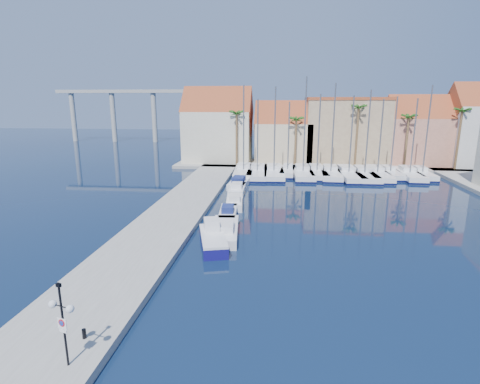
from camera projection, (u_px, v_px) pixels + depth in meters
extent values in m
plane|color=black|center=(254.00, 283.00, 23.99)|extent=(260.00, 260.00, 0.00)
cube|color=gray|center=(175.00, 213.00, 37.90)|extent=(6.00, 77.00, 0.50)
cube|color=gray|center=(326.00, 163.00, 69.27)|extent=(54.00, 16.00, 0.50)
cylinder|color=black|center=(64.00, 325.00, 15.32)|extent=(0.09, 0.09, 3.79)
cylinder|color=black|center=(57.00, 305.00, 15.21)|extent=(0.47, 0.18, 0.05)
cylinder|color=black|center=(66.00, 308.00, 15.03)|extent=(0.47, 0.18, 0.05)
sphere|color=white|center=(53.00, 304.00, 15.30)|extent=(0.34, 0.34, 0.34)
sphere|color=white|center=(70.00, 309.00, 14.94)|extent=(0.34, 0.34, 0.34)
cube|color=black|center=(58.00, 285.00, 14.90)|extent=(0.23, 0.17, 0.15)
cube|color=white|center=(62.00, 324.00, 15.25)|extent=(0.46, 0.16, 0.47)
cylinder|color=red|center=(62.00, 323.00, 15.22)|extent=(0.31, 0.11, 0.32)
cylinder|color=#1933A5|center=(61.00, 323.00, 15.21)|extent=(0.22, 0.08, 0.23)
cube|color=white|center=(63.00, 331.00, 15.33)|extent=(0.37, 0.14, 0.13)
cylinder|color=black|center=(84.00, 334.00, 17.49)|extent=(0.19, 0.19, 0.47)
cube|color=navy|center=(213.00, 242.00, 29.85)|extent=(3.24, 5.88, 0.84)
cube|color=white|center=(213.00, 236.00, 29.73)|extent=(3.24, 5.88, 0.19)
cube|color=white|center=(212.00, 225.00, 30.68)|extent=(1.55, 1.75, 1.02)
cube|color=white|center=(225.00, 231.00, 32.28)|extent=(2.79, 7.00, 0.80)
cube|color=white|center=(224.00, 226.00, 31.45)|extent=(1.74, 2.52, 0.60)
cube|color=white|center=(228.00, 214.00, 37.25)|extent=(1.98, 5.15, 0.80)
cube|color=navy|center=(228.00, 209.00, 36.60)|extent=(1.26, 1.84, 0.60)
cube|color=white|center=(234.00, 202.00, 41.45)|extent=(2.23, 5.47, 0.80)
cube|color=white|center=(234.00, 198.00, 40.77)|extent=(1.37, 1.97, 0.60)
cube|color=white|center=(237.00, 190.00, 47.43)|extent=(1.98, 5.80, 0.80)
cube|color=white|center=(237.00, 185.00, 46.70)|extent=(1.34, 2.05, 0.60)
cube|color=white|center=(240.00, 183.00, 51.41)|extent=(2.71, 7.09, 0.80)
cube|color=navy|center=(239.00, 179.00, 50.58)|extent=(1.72, 2.54, 0.60)
cube|color=white|center=(244.00, 172.00, 58.91)|extent=(3.28, 10.82, 1.00)
cube|color=#0C113D|center=(244.00, 174.00, 58.98)|extent=(3.34, 10.89, 0.28)
cube|color=white|center=(244.00, 166.00, 59.76)|extent=(2.10, 3.30, 0.60)
cylinder|color=slate|center=(244.00, 128.00, 56.77)|extent=(0.20, 0.20, 12.67)
cube|color=white|center=(257.00, 173.00, 58.13)|extent=(3.13, 11.45, 1.00)
cube|color=#0C113D|center=(257.00, 175.00, 58.21)|extent=(3.19, 11.51, 0.28)
cube|color=white|center=(258.00, 166.00, 59.05)|extent=(2.12, 3.45, 0.60)
cylinder|color=slate|center=(258.00, 135.00, 56.21)|extent=(0.20, 0.20, 10.65)
cube|color=white|center=(274.00, 173.00, 58.06)|extent=(3.47, 11.52, 1.00)
cube|color=#0C113D|center=(274.00, 175.00, 58.13)|extent=(3.53, 11.59, 0.28)
cube|color=white|center=(274.00, 167.00, 58.97)|extent=(2.23, 3.51, 0.60)
cylinder|color=slate|center=(275.00, 129.00, 55.92)|extent=(0.20, 0.20, 12.41)
cube|color=white|center=(288.00, 172.00, 58.98)|extent=(2.72, 8.21, 1.00)
cube|color=#0C113D|center=(288.00, 174.00, 59.05)|extent=(2.78, 8.28, 0.28)
cube|color=white|center=(288.00, 166.00, 59.56)|extent=(1.65, 2.53, 0.60)
cylinder|color=slate|center=(289.00, 136.00, 57.26)|extent=(0.20, 0.20, 10.24)
cube|color=white|center=(303.00, 173.00, 57.68)|extent=(3.24, 11.19, 1.00)
cube|color=#0C113D|center=(303.00, 175.00, 57.76)|extent=(3.30, 11.26, 0.28)
cube|color=white|center=(302.00, 167.00, 58.57)|extent=(2.13, 3.40, 0.60)
cylinder|color=slate|center=(305.00, 125.00, 55.39)|extent=(0.20, 0.20, 13.83)
cube|color=white|center=(316.00, 173.00, 58.11)|extent=(3.08, 10.19, 1.00)
cube|color=#0C113D|center=(316.00, 175.00, 58.19)|extent=(3.14, 10.25, 0.28)
cube|color=white|center=(316.00, 167.00, 58.90)|extent=(1.97, 3.10, 0.60)
cylinder|color=slate|center=(319.00, 133.00, 56.16)|extent=(0.20, 0.20, 11.38)
cube|color=white|center=(330.00, 174.00, 57.43)|extent=(3.37, 11.01, 1.00)
cube|color=#0C113D|center=(330.00, 176.00, 57.51)|extent=(3.43, 11.07, 0.28)
cube|color=white|center=(330.00, 167.00, 58.29)|extent=(2.14, 3.36, 0.60)
cylinder|color=slate|center=(333.00, 128.00, 55.27)|extent=(0.20, 0.20, 12.90)
cube|color=white|center=(348.00, 174.00, 56.93)|extent=(3.85, 11.92, 1.00)
cube|color=#0C113D|center=(348.00, 176.00, 57.00)|extent=(3.91, 11.99, 0.28)
cube|color=white|center=(346.00, 168.00, 57.88)|extent=(2.37, 3.66, 0.60)
cylinder|color=slate|center=(351.00, 134.00, 54.92)|extent=(0.20, 0.20, 11.14)
cube|color=white|center=(364.00, 175.00, 56.45)|extent=(3.01, 11.34, 1.00)
cube|color=#0C113D|center=(363.00, 177.00, 56.52)|extent=(3.07, 11.40, 0.28)
cube|color=white|center=(362.00, 168.00, 57.35)|extent=(2.08, 3.41, 0.60)
cylinder|color=slate|center=(368.00, 132.00, 54.37)|extent=(0.20, 0.20, 11.94)
cube|color=white|center=(376.00, 174.00, 56.90)|extent=(3.15, 11.32, 1.00)
cube|color=#0C113D|center=(376.00, 176.00, 56.98)|extent=(3.21, 11.38, 0.28)
cube|color=white|center=(375.00, 168.00, 57.80)|extent=(2.12, 3.42, 0.60)
cylinder|color=slate|center=(381.00, 136.00, 54.99)|extent=(0.20, 0.20, 10.63)
cube|color=white|center=(389.00, 174.00, 57.39)|extent=(2.84, 8.51, 1.00)
cube|color=#0C113D|center=(389.00, 176.00, 57.46)|extent=(2.90, 8.57, 0.28)
cube|color=white|center=(388.00, 168.00, 58.01)|extent=(1.72, 2.62, 0.60)
cylinder|color=slate|center=(394.00, 134.00, 55.56)|extent=(0.20, 0.20, 11.03)
cube|color=white|center=(409.00, 175.00, 56.60)|extent=(3.01, 10.33, 1.00)
cube|color=#0C113D|center=(408.00, 177.00, 56.67)|extent=(3.07, 10.39, 0.28)
cube|color=white|center=(407.00, 168.00, 57.39)|extent=(1.97, 3.13, 0.60)
cylinder|color=slate|center=(414.00, 136.00, 54.72)|extent=(0.20, 0.20, 10.75)
cube|color=white|center=(421.00, 174.00, 56.77)|extent=(2.18, 8.33, 1.00)
cube|color=#0C113D|center=(421.00, 177.00, 56.84)|extent=(2.24, 8.39, 0.28)
cube|color=white|center=(420.00, 168.00, 57.38)|extent=(1.52, 2.50, 0.60)
cylinder|color=slate|center=(428.00, 129.00, 54.76)|extent=(0.20, 0.20, 12.59)
cube|color=beige|center=(218.00, 136.00, 69.25)|extent=(12.00, 9.00, 9.00)
cube|color=maroon|center=(218.00, 111.00, 68.19)|extent=(12.30, 9.00, 9.00)
cube|color=beige|center=(283.00, 142.00, 68.24)|extent=(10.00, 8.00, 7.00)
cube|color=maroon|center=(284.00, 123.00, 67.42)|extent=(10.30, 8.00, 8.00)
cube|color=tan|center=(345.00, 131.00, 67.60)|extent=(14.00, 10.00, 11.00)
cube|color=maroon|center=(347.00, 99.00, 66.24)|extent=(14.20, 10.20, 0.50)
cube|color=#B9735D|center=(415.00, 141.00, 65.74)|extent=(10.00, 8.00, 8.00)
cube|color=maroon|center=(417.00, 118.00, 64.80)|extent=(10.30, 8.00, 8.00)
cube|color=silver|center=(473.00, 136.00, 63.61)|extent=(8.00, 8.00, 10.00)
cube|color=maroon|center=(477.00, 106.00, 62.42)|extent=(8.30, 8.00, 8.00)
cylinder|color=brown|center=(237.00, 139.00, 64.01)|extent=(0.36, 0.36, 9.00)
sphere|color=#255C1A|center=(237.00, 113.00, 62.98)|extent=(2.60, 2.60, 2.60)
cylinder|color=brown|center=(295.00, 143.00, 63.09)|extent=(0.36, 0.36, 8.00)
sphere|color=#255C1A|center=(296.00, 120.00, 62.18)|extent=(2.60, 2.60, 2.60)
cylinder|color=brown|center=(357.00, 137.00, 61.81)|extent=(0.36, 0.36, 10.00)
sphere|color=#255C1A|center=(359.00, 107.00, 60.67)|extent=(2.60, 2.60, 2.60)
cylinder|color=brown|center=(406.00, 142.00, 61.16)|extent=(0.36, 0.36, 8.50)
sphere|color=#255C1A|center=(409.00, 117.00, 60.19)|extent=(2.60, 2.60, 2.60)
cylinder|color=brown|center=(458.00, 140.00, 60.21)|extent=(0.36, 0.36, 9.50)
sphere|color=#255C1A|center=(462.00, 111.00, 59.13)|extent=(2.60, 2.60, 2.60)
cube|color=#9E9E99|center=(139.00, 91.00, 103.84)|extent=(48.00, 2.20, 0.90)
cylinder|color=#9E9E99|center=(73.00, 117.00, 107.57)|extent=(1.40, 1.40, 14.00)
cylinder|color=#9E9E99|center=(113.00, 117.00, 106.32)|extent=(1.40, 1.40, 14.00)
cylinder|color=#9E9E99|center=(154.00, 117.00, 105.08)|extent=(1.40, 1.40, 14.00)
cylinder|color=#9E9E99|center=(196.00, 117.00, 103.84)|extent=(1.40, 1.40, 14.00)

